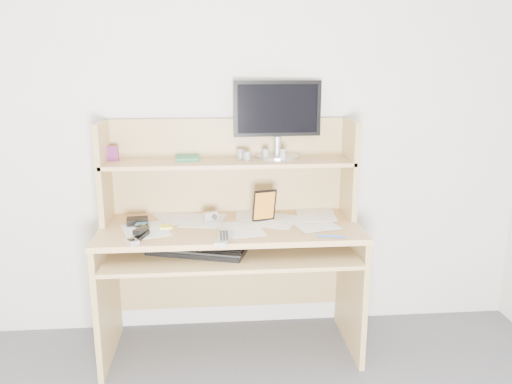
{
  "coord_description": "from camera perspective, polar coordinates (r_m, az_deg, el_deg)",
  "views": [
    {
      "loc": [
        -0.08,
        -1.11,
        1.57
      ],
      "look_at": [
        0.13,
        1.43,
        0.95
      ],
      "focal_mm": 35.0,
      "sensor_mm": 36.0,
      "label": 1
    }
  ],
  "objects": [
    {
      "name": "card_box",
      "position": [
        2.87,
        -16.05,
        4.26
      ],
      "size": [
        0.06,
        0.02,
        0.08
      ],
      "primitive_type": "cube",
      "rotation": [
        0.0,
        0.0,
        -0.11
      ],
      "color": "maroon",
      "rests_on": "desk"
    },
    {
      "name": "chip_stack_d",
      "position": [
        2.76,
        3.1,
        4.24
      ],
      "size": [
        0.04,
        0.04,
        0.07
      ],
      "primitive_type": "cylinder",
      "rotation": [
        0.0,
        0.0,
        -0.15
      ],
      "color": "white",
      "rests_on": "desk"
    },
    {
      "name": "flip_phone",
      "position": [
        2.5,
        -14.02,
        -5.4
      ],
      "size": [
        0.09,
        0.1,
        0.02
      ],
      "primitive_type": "cube",
      "rotation": [
        0.0,
        0.0,
        0.57
      ],
      "color": "silver",
      "rests_on": "paper_clutter"
    },
    {
      "name": "stapler",
      "position": [
        2.57,
        -13.04,
        -4.53
      ],
      "size": [
        0.07,
        0.15,
        0.04
      ],
      "primitive_type": "cube",
      "rotation": [
        0.0,
        0.0,
        -0.27
      ],
      "color": "black",
      "rests_on": "paper_clutter"
    },
    {
      "name": "wallet",
      "position": [
        2.8,
        -13.39,
        -3.21
      ],
      "size": [
        0.12,
        0.1,
        0.03
      ],
      "primitive_type": "cube",
      "rotation": [
        0.0,
        0.0,
        0.11
      ],
      "color": "black",
      "rests_on": "paper_clutter"
    },
    {
      "name": "chip_stack_b",
      "position": [
        2.8,
        1.11,
        4.34
      ],
      "size": [
        0.05,
        0.05,
        0.06
      ],
      "primitive_type": "cylinder",
      "rotation": [
        0.0,
        0.0,
        0.3
      ],
      "color": "silver",
      "rests_on": "desk"
    },
    {
      "name": "blue_pen",
      "position": [
        2.53,
        8.62,
        -5.03
      ],
      "size": [
        0.14,
        0.04,
        0.01
      ],
      "primitive_type": "cylinder",
      "rotation": [
        1.57,
        0.0,
        1.36
      ],
      "color": "blue",
      "rests_on": "paper_clutter"
    },
    {
      "name": "monitor",
      "position": [
        2.86,
        2.48,
        8.58
      ],
      "size": [
        0.5,
        0.25,
        0.43
      ],
      "rotation": [
        0.0,
        0.0,
        0.07
      ],
      "color": "silver",
      "rests_on": "desk"
    },
    {
      "name": "back_wall",
      "position": [
        2.93,
        -3.25,
        7.48
      ],
      "size": [
        3.6,
        0.04,
        2.5
      ],
      "primitive_type": "cube",
      "color": "silver",
      "rests_on": "floor"
    },
    {
      "name": "digital_camera",
      "position": [
        2.78,
        -5.2,
        -2.79
      ],
      "size": [
        0.08,
        0.06,
        0.05
      ],
      "primitive_type": "cube",
      "rotation": [
        0.0,
        0.0,
        0.35
      ],
      "color": "#B9B9BC",
      "rests_on": "paper_clutter"
    },
    {
      "name": "keyboard",
      "position": [
        2.61,
        -6.81,
        -6.62
      ],
      "size": [
        0.53,
        0.32,
        0.03
      ],
      "rotation": [
        0.0,
        0.0,
        -0.3
      ],
      "color": "black",
      "rests_on": "desk"
    },
    {
      "name": "paper_clutter",
      "position": [
        2.72,
        -2.91,
        -3.74
      ],
      "size": [
        1.32,
        0.54,
        0.01
      ],
      "primitive_type": "cube",
      "color": "white",
      "rests_on": "desk"
    },
    {
      "name": "chip_stack_c",
      "position": [
        2.76,
        -1.02,
        4.1
      ],
      "size": [
        0.04,
        0.04,
        0.05
      ],
      "primitive_type": "cylinder",
      "rotation": [
        0.0,
        0.0,
        -0.07
      ],
      "color": "black",
      "rests_on": "desk"
    },
    {
      "name": "sticky_note_pad",
      "position": [
        2.72,
        -10.24,
        -3.93
      ],
      "size": [
        0.07,
        0.07,
        0.01
      ],
      "primitive_type": "cube",
      "rotation": [
        0.0,
        0.0,
        0.1
      ],
      "color": "yellow",
      "rests_on": "desk"
    },
    {
      "name": "desk",
      "position": [
        2.81,
        -2.95,
        -4.39
      ],
      "size": [
        1.4,
        0.7,
        1.3
      ],
      "color": "tan",
      "rests_on": "floor"
    },
    {
      "name": "chip_stack_a",
      "position": [
        2.82,
        -1.79,
        4.36
      ],
      "size": [
        0.05,
        0.05,
        0.06
      ],
      "primitive_type": "cylinder",
      "rotation": [
        0.0,
        0.0,
        0.14
      ],
      "color": "black",
      "rests_on": "desk"
    },
    {
      "name": "tv_remote",
      "position": [
        2.47,
        -3.67,
        -5.29
      ],
      "size": [
        0.1,
        0.21,
        0.02
      ],
      "primitive_type": "cube",
      "rotation": [
        0.0,
        0.0,
        -0.22
      ],
      "color": "#A0A09B",
      "rests_on": "paper_clutter"
    },
    {
      "name": "game_case",
      "position": [
        2.74,
        0.96,
        -1.55
      ],
      "size": [
        0.13,
        0.05,
        0.18
      ],
      "primitive_type": "cube",
      "rotation": [
        0.0,
        0.0,
        0.27
      ],
      "color": "black",
      "rests_on": "paper_clutter"
    },
    {
      "name": "shelf_book",
      "position": [
        2.84,
        -7.84,
        3.91
      ],
      "size": [
        0.14,
        0.19,
        0.02
      ],
      "primitive_type": "cube",
      "rotation": [
        0.0,
        0.0,
        0.05
      ],
      "color": "#307946",
      "rests_on": "desk"
    }
  ]
}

